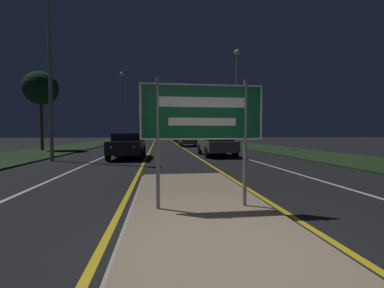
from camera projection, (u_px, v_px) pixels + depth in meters
ground_plane at (227, 257)px, 3.09m from camera, size 160.00×160.00×0.00m
median_island at (202, 210)px, 4.83m from camera, size 2.73×8.03×0.10m
verge_left at (55, 150)px, 21.68m from camera, size 5.00×100.00×0.08m
verge_right at (269, 148)px, 24.12m from camera, size 5.00×100.00×0.08m
centre_line_yellow_left at (152, 147)px, 27.65m from camera, size 0.12×70.00×0.01m
centre_line_yellow_right at (181, 146)px, 28.05m from camera, size 0.12×70.00×0.01m
lane_line_white_left at (127, 147)px, 27.31m from camera, size 0.12×70.00×0.01m
lane_line_white_right at (204, 146)px, 28.39m from camera, size 0.12×70.00×0.01m
edge_line_white_left at (98, 147)px, 26.93m from camera, size 0.10×70.00×0.01m
edge_line_white_right at (231, 146)px, 28.78m from camera, size 0.10×70.00×0.01m
highway_sign at (202, 117)px, 4.75m from camera, size 2.29×0.07×2.39m
streetlight_left_near at (49, 29)px, 13.24m from camera, size 0.49×0.49×11.38m
streetlight_left_far at (122, 97)px, 37.53m from camera, size 0.55×0.55×10.39m
streetlight_right_near at (237, 83)px, 23.32m from camera, size 0.55×0.55×9.05m
car_receding_0 at (216, 143)px, 16.48m from camera, size 1.94×4.44×1.53m
car_receding_1 at (189, 140)px, 28.61m from camera, size 1.99×4.44×1.34m
car_receding_2 at (181, 137)px, 40.57m from camera, size 1.95×4.75×1.53m
car_receding_3 at (176, 136)px, 50.36m from camera, size 2.00×4.80×1.47m
car_approaching_0 at (128, 145)px, 15.04m from camera, size 1.93×4.27×1.46m
roadside_palm_left at (41, 88)px, 20.93m from camera, size 2.69×2.69×6.42m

